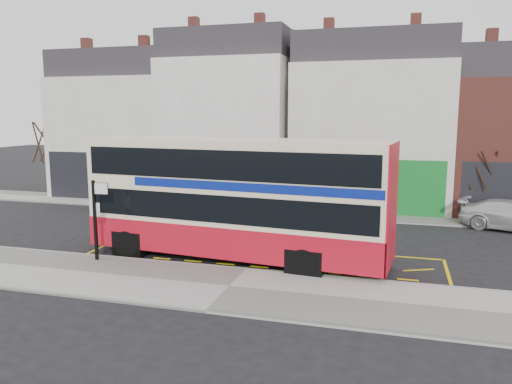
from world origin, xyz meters
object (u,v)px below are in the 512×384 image
(car_silver, at_px, (127,201))
(double_decker_bus, at_px, (236,197))
(street_tree_left, at_px, (49,131))
(street_tree_right, at_px, (483,159))
(car_grey, at_px, (315,211))
(bus_stop_post, at_px, (96,213))

(car_silver, bearing_deg, double_decker_bus, -114.81)
(street_tree_left, bearing_deg, street_tree_right, -1.09)
(car_grey, height_order, street_tree_left, street_tree_left)
(car_grey, bearing_deg, car_silver, 84.64)
(street_tree_left, relative_size, street_tree_right, 1.35)
(car_silver, xyz_separation_m, car_grey, (11.03, -0.09, -0.02))
(double_decker_bus, height_order, street_tree_right, street_tree_right)
(car_grey, bearing_deg, double_decker_bus, 160.72)
(car_silver, distance_m, street_tree_right, 19.77)
(double_decker_bus, xyz_separation_m, bus_stop_post, (-4.94, -1.92, -0.50))
(bus_stop_post, height_order, car_grey, bus_stop_post)
(street_tree_right, bearing_deg, bus_stop_post, -140.86)
(car_grey, relative_size, street_tree_right, 0.81)
(bus_stop_post, distance_m, street_tree_right, 19.60)
(double_decker_bus, height_order, bus_stop_post, double_decker_bus)
(car_silver, xyz_separation_m, street_tree_left, (-7.90, 3.51, 3.80))
(double_decker_bus, bearing_deg, car_grey, 81.18)
(car_grey, bearing_deg, bus_stop_post, 138.72)
(bus_stop_post, relative_size, street_tree_left, 0.47)
(double_decker_bus, height_order, street_tree_left, street_tree_left)
(car_grey, xyz_separation_m, street_tree_left, (-18.92, 3.61, 3.82))
(double_decker_bus, height_order, car_silver, double_decker_bus)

